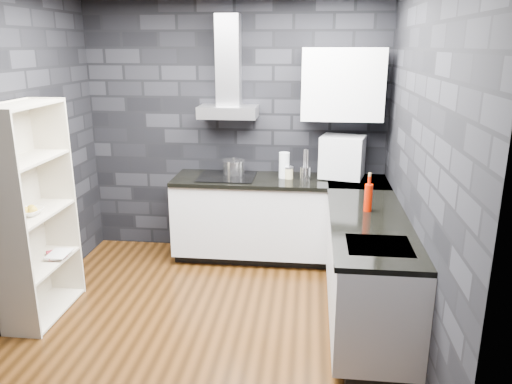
% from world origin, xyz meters
% --- Properties ---
extents(ground, '(3.20, 3.20, 0.00)m').
position_xyz_m(ground, '(0.00, 0.00, 0.00)').
color(ground, '#3E230C').
extents(wall_back, '(3.20, 0.05, 2.70)m').
position_xyz_m(wall_back, '(0.00, 1.62, 1.35)').
color(wall_back, black).
rests_on(wall_back, ground).
extents(wall_front, '(3.20, 0.05, 2.70)m').
position_xyz_m(wall_front, '(0.00, -1.62, 1.35)').
color(wall_front, black).
rests_on(wall_front, ground).
extents(wall_left, '(0.05, 3.20, 2.70)m').
position_xyz_m(wall_left, '(-1.62, 0.00, 1.35)').
color(wall_left, black).
rests_on(wall_left, ground).
extents(wall_right, '(0.05, 3.20, 2.70)m').
position_xyz_m(wall_right, '(1.62, 0.00, 1.35)').
color(wall_right, black).
rests_on(wall_right, ground).
extents(toekick_back, '(2.18, 0.50, 0.10)m').
position_xyz_m(toekick_back, '(0.50, 1.34, 0.05)').
color(toekick_back, black).
rests_on(toekick_back, ground).
extents(toekick_right, '(0.50, 1.78, 0.10)m').
position_xyz_m(toekick_right, '(1.34, 0.10, 0.05)').
color(toekick_right, black).
rests_on(toekick_right, ground).
extents(counter_back_cab, '(2.20, 0.60, 0.76)m').
position_xyz_m(counter_back_cab, '(0.50, 1.30, 0.48)').
color(counter_back_cab, silver).
rests_on(counter_back_cab, ground).
extents(counter_right_cab, '(0.60, 1.80, 0.76)m').
position_xyz_m(counter_right_cab, '(1.30, 0.10, 0.48)').
color(counter_right_cab, silver).
rests_on(counter_right_cab, ground).
extents(counter_back_top, '(2.20, 0.62, 0.04)m').
position_xyz_m(counter_back_top, '(0.50, 1.29, 0.88)').
color(counter_back_top, black).
rests_on(counter_back_top, counter_back_cab).
extents(counter_right_top, '(0.62, 1.80, 0.04)m').
position_xyz_m(counter_right_top, '(1.29, 0.10, 0.88)').
color(counter_right_top, black).
rests_on(counter_right_top, counter_right_cab).
extents(counter_corner_top, '(0.62, 0.62, 0.04)m').
position_xyz_m(counter_corner_top, '(1.30, 1.30, 0.88)').
color(counter_corner_top, black).
rests_on(counter_corner_top, counter_right_cab).
extents(hood_body, '(0.60, 0.34, 0.12)m').
position_xyz_m(hood_body, '(-0.05, 1.43, 1.56)').
color(hood_body, '#BCBCC1').
rests_on(hood_body, wall_back).
extents(hood_chimney, '(0.24, 0.20, 0.90)m').
position_xyz_m(hood_chimney, '(-0.05, 1.50, 2.07)').
color(hood_chimney, '#BCBCC1').
rests_on(hood_chimney, hood_body).
extents(upper_cabinet, '(0.80, 0.35, 0.70)m').
position_xyz_m(upper_cabinet, '(1.10, 1.43, 1.85)').
color(upper_cabinet, silver).
rests_on(upper_cabinet, wall_back).
extents(cooktop, '(0.58, 0.50, 0.01)m').
position_xyz_m(cooktop, '(-0.05, 1.30, 0.91)').
color(cooktop, black).
rests_on(cooktop, counter_back_top).
extents(sink_rim, '(0.44, 0.40, 0.01)m').
position_xyz_m(sink_rim, '(1.30, -0.40, 0.89)').
color(sink_rim, '#BCBCC1').
rests_on(sink_rim, counter_right_top).
extents(pot, '(0.24, 0.24, 0.13)m').
position_xyz_m(pot, '(0.01, 1.40, 0.98)').
color(pot, silver).
rests_on(pot, cooktop).
extents(glass_vase, '(0.11, 0.11, 0.27)m').
position_xyz_m(glass_vase, '(0.54, 1.34, 1.03)').
color(glass_vase, silver).
rests_on(glass_vase, counter_back_top).
extents(storage_jar, '(0.12, 0.12, 0.11)m').
position_xyz_m(storage_jar, '(0.59, 1.31, 0.96)').
color(storage_jar, tan).
rests_on(storage_jar, counter_back_top).
extents(utensil_crock, '(0.14, 0.14, 0.14)m').
position_xyz_m(utensil_crock, '(0.76, 1.27, 0.97)').
color(utensil_crock, silver).
rests_on(utensil_crock, counter_back_top).
extents(appliance_garage, '(0.49, 0.42, 0.43)m').
position_xyz_m(appliance_garage, '(1.13, 1.39, 1.12)').
color(appliance_garage, silver).
rests_on(appliance_garage, counter_back_top).
extents(red_bottle, '(0.07, 0.07, 0.23)m').
position_xyz_m(red_bottle, '(1.29, 0.34, 1.01)').
color(red_bottle, '#A11401').
rests_on(red_bottle, counter_right_top).
extents(bookshelf, '(0.50, 0.85, 1.80)m').
position_xyz_m(bookshelf, '(-1.42, -0.04, 0.90)').
color(bookshelf, beige).
rests_on(bookshelf, ground).
extents(fruit_bowl, '(0.22, 0.22, 0.05)m').
position_xyz_m(fruit_bowl, '(-1.42, -0.10, 0.94)').
color(fruit_bowl, white).
rests_on(fruit_bowl, bookshelf).
extents(book_red, '(0.13, 0.10, 0.20)m').
position_xyz_m(book_red, '(-1.41, 0.06, 0.57)').
color(book_red, maroon).
rests_on(book_red, bookshelf).
extents(book_second, '(0.17, 0.02, 0.23)m').
position_xyz_m(book_second, '(-1.41, 0.10, 0.59)').
color(book_second, '#B2B2B2').
rests_on(book_second, bookshelf).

